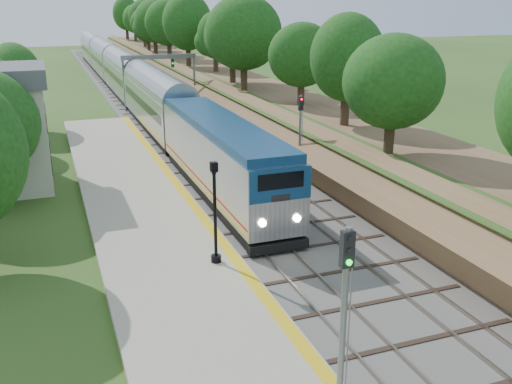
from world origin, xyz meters
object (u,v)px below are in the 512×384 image
object	(u,v)px
signal_gantry	(159,67)
lamppost_far	(215,219)
signal_farside	(300,128)
signal_platform	(344,306)
train	(125,78)

from	to	relation	value
signal_gantry	lamppost_far	size ratio (longest dim) A/B	1.75
lamppost_far	signal_farside	bearing A→B (deg)	50.66
signal_platform	lamppost_far	bearing A→B (deg)	91.88
train	lamppost_far	xyz separation A→B (m)	(-3.27, -52.05, 0.13)
lamppost_far	signal_farside	xyz separation A→B (m)	(9.47, 11.55, 1.12)
train	lamppost_far	bearing A→B (deg)	-93.59
signal_gantry	lamppost_far	distance (m)	41.98
signal_platform	signal_farside	xyz separation A→B (m)	(9.10, 22.79, -0.40)
train	lamppost_far	world-z (taller)	lamppost_far
lamppost_far	signal_platform	distance (m)	11.34
train	signal_gantry	bearing A→B (deg)	-76.79
lamppost_far	signal_platform	world-z (taller)	signal_platform
train	lamppost_far	distance (m)	52.15
signal_farside	signal_platform	bearing A→B (deg)	-111.77
signal_farside	signal_gantry	bearing A→B (deg)	97.09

